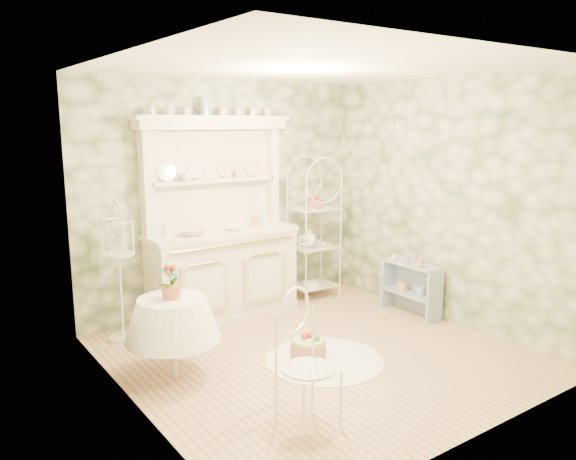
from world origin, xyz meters
TOP-DOWN VIEW (x-y plane):
  - floor at (0.00, 0.00)m, footprint 3.60×3.60m
  - ceiling at (0.00, 0.00)m, footprint 3.60×3.60m
  - wall_left at (-1.80, 0.00)m, footprint 3.60×3.60m
  - wall_right at (1.80, 0.00)m, footprint 3.60×3.60m
  - wall_back at (0.00, 1.80)m, footprint 3.60×3.60m
  - wall_front at (0.00, -1.80)m, footprint 3.60×3.60m
  - kitchen_dresser at (-0.20, 1.52)m, footprint 1.87×0.61m
  - bakers_rack at (1.10, 1.48)m, footprint 0.54×0.39m
  - side_shelf at (1.61, 0.28)m, footprint 0.33×0.69m
  - round_table at (-1.33, 0.36)m, footprint 0.63×0.63m
  - cafe_chair at (-0.87, -0.99)m, footprint 0.58×0.58m
  - birdcage_stand at (-1.41, 1.46)m, footprint 0.39×0.39m
  - floor_basket at (-0.15, -0.05)m, footprint 0.34×0.34m
  - lace_rug at (-0.05, -0.16)m, footprint 1.41×1.41m
  - bowl_floral at (-0.60, 1.44)m, footprint 0.36×0.36m
  - bowl_white at (-0.08, 1.45)m, footprint 0.23×0.23m
  - cup_left at (-0.55, 1.66)m, footprint 0.14×0.14m
  - cup_right at (0.12, 1.68)m, footprint 0.13×0.13m
  - potted_geranium at (-1.35, 0.34)m, footprint 0.20×0.17m
  - bottle_amber at (1.54, 0.11)m, footprint 0.08×0.08m
  - bottle_blue at (1.55, 0.31)m, footprint 0.06×0.06m
  - bottle_glass at (1.55, 0.52)m, footprint 0.07×0.07m

SIDE VIEW (x-z plane):
  - floor at x=0.00m, z-range 0.00..0.00m
  - lace_rug at x=-0.05m, z-range 0.00..0.01m
  - floor_basket at x=-0.15m, z-range 0.00..0.19m
  - side_shelf at x=1.61m, z-range 0.00..0.57m
  - round_table at x=-1.33m, z-range 0.00..0.63m
  - cafe_chair at x=-0.87m, z-range 0.00..1.01m
  - bottle_glass at x=1.55m, z-range 0.60..0.69m
  - bottle_blue at x=1.55m, z-range 0.59..0.71m
  - bottle_amber at x=1.54m, z-range 0.60..0.76m
  - birdcage_stand at x=-1.41m, z-range 0.00..1.48m
  - potted_geranium at x=-1.35m, z-range 0.69..1.01m
  - bakers_rack at x=1.10m, z-range 0.00..1.70m
  - bowl_floral at x=-0.60m, z-range 0.98..1.05m
  - bowl_white at x=-0.08m, z-range 0.98..1.05m
  - kitchen_dresser at x=-0.20m, z-range 0.00..2.29m
  - wall_left at x=-1.80m, z-range 1.35..1.35m
  - wall_right at x=1.80m, z-range 1.35..1.35m
  - wall_back at x=0.00m, z-range 1.35..1.35m
  - wall_front at x=0.00m, z-range 1.35..1.35m
  - cup_left at x=-0.55m, z-range 1.56..1.66m
  - cup_right at x=0.12m, z-range 1.56..1.66m
  - ceiling at x=0.00m, z-range 2.70..2.70m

